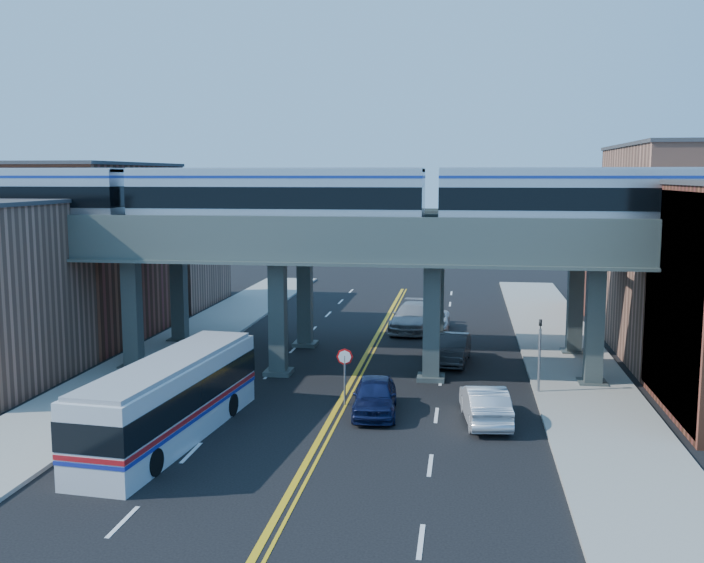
# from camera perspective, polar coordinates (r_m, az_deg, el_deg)

# --- Properties ---
(ground) EXTENTS (120.00, 120.00, 0.00)m
(ground) POSITION_cam_1_polar(r_m,az_deg,el_deg) (33.42, -1.84, -10.40)
(ground) COLOR black
(ground) RESTS_ON ground
(sidewalk_west) EXTENTS (5.00, 70.00, 0.16)m
(sidewalk_west) POSITION_cam_1_polar(r_m,az_deg,el_deg) (45.84, -13.96, -5.51)
(sidewalk_west) COLOR gray
(sidewalk_west) RESTS_ON ground
(sidewalk_east) EXTENTS (5.00, 70.00, 0.16)m
(sidewalk_east) POSITION_cam_1_polar(r_m,az_deg,el_deg) (42.95, 15.99, -6.47)
(sidewalk_east) COLOR gray
(sidewalk_east) RESTS_ON ground
(building_west_b) EXTENTS (8.00, 14.00, 11.00)m
(building_west_b) POSITION_cam_1_polar(r_m,az_deg,el_deg) (53.27, -18.71, 2.05)
(building_west_b) COLOR brown
(building_west_b) RESTS_ON ground
(building_west_c) EXTENTS (8.00, 10.00, 8.00)m
(building_west_c) POSITION_cam_1_polar(r_m,az_deg,el_deg) (65.21, -13.51, 1.89)
(building_west_c) COLOR #A26A54
(building_west_c) RESTS_ON ground
(building_east_b) EXTENTS (8.00, 14.00, 12.00)m
(building_east_b) POSITION_cam_1_polar(r_m,az_deg,el_deg) (49.20, 23.42, 1.97)
(building_east_b) COLOR #A26A54
(building_east_b) RESTS_ON ground
(building_east_c) EXTENTS (8.00, 10.00, 9.00)m
(building_east_c) POSITION_cam_1_polar(r_m,az_deg,el_deg) (61.92, 20.23, 1.79)
(building_east_c) COLOR brown
(building_east_c) RESTS_ON ground
(mural_panel) EXTENTS (0.10, 9.50, 9.50)m
(mural_panel) POSITION_cam_1_polar(r_m,az_deg,el_deg) (36.83, 22.22, -1.67)
(mural_panel) COLOR teal
(mural_panel) RESTS_ON ground
(elevated_viaduct_near) EXTENTS (52.00, 3.60, 7.40)m
(elevated_viaduct_near) POSITION_cam_1_polar(r_m,az_deg,el_deg) (39.85, 0.13, 2.08)
(elevated_viaduct_near) COLOR #394242
(elevated_viaduct_near) RESTS_ON ground
(elevated_viaduct_far) EXTENTS (52.00, 3.60, 7.40)m
(elevated_viaduct_far) POSITION_cam_1_polar(r_m,az_deg,el_deg) (46.77, 1.33, 2.92)
(elevated_viaduct_far) COLOR #394242
(elevated_viaduct_far) RESTS_ON ground
(transit_train) EXTENTS (46.71, 2.93, 3.41)m
(transit_train) POSITION_cam_1_polar(r_m,az_deg,el_deg) (40.44, -5.54, 6.07)
(transit_train) COLOR black
(transit_train) RESTS_ON elevated_viaduct_near
(stop_sign) EXTENTS (0.76, 0.09, 2.63)m
(stop_sign) POSITION_cam_1_polar(r_m,az_deg,el_deg) (35.73, -0.53, -6.26)
(stop_sign) COLOR slate
(stop_sign) RESTS_ON ground
(traffic_signal) EXTENTS (0.15, 0.18, 4.10)m
(traffic_signal) POSITION_cam_1_polar(r_m,az_deg,el_deg) (38.31, 13.49, -4.69)
(traffic_signal) COLOR slate
(traffic_signal) RESTS_ON ground
(transit_bus) EXTENTS (3.68, 12.03, 3.05)m
(transit_bus) POSITION_cam_1_polar(r_m,az_deg,el_deg) (32.19, -13.04, -8.40)
(transit_bus) COLOR silver
(transit_bus) RESTS_ON ground
(car_lane_a) EXTENTS (2.23, 4.82, 1.60)m
(car_lane_a) POSITION_cam_1_polar(r_m,az_deg,el_deg) (34.73, 1.67, -8.32)
(car_lane_a) COLOR #10183E
(car_lane_a) RESTS_ON ground
(car_lane_b) EXTENTS (2.14, 5.00, 1.60)m
(car_lane_b) POSITION_cam_1_polar(r_m,az_deg,el_deg) (44.14, 7.29, -4.89)
(car_lane_b) COLOR #2D2E30
(car_lane_b) RESTS_ON ground
(car_lane_c) EXTENTS (2.40, 5.20, 1.45)m
(car_lane_c) POSITION_cam_1_polar(r_m,az_deg,el_deg) (52.91, 5.77, -2.84)
(car_lane_c) COLOR silver
(car_lane_c) RESTS_ON ground
(car_lane_d) EXTENTS (3.16, 6.47, 1.81)m
(car_lane_d) POSITION_cam_1_polar(r_m,az_deg,el_deg) (53.07, 4.46, -2.59)
(car_lane_d) COLOR #99999D
(car_lane_d) RESTS_ON ground
(car_parked_curb) EXTENTS (2.24, 5.01, 1.60)m
(car_parked_curb) POSITION_cam_1_polar(r_m,az_deg,el_deg) (34.01, 9.65, -8.78)
(car_parked_curb) COLOR #BABBBF
(car_parked_curb) RESTS_ON ground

